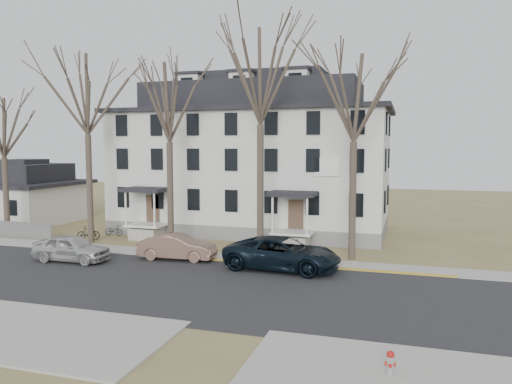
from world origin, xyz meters
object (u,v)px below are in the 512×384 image
(tree_far_left, at_px, (87,88))
(car_tan, at_px, (177,248))
(small_house, at_px, (24,196))
(tree_bungalow, at_px, (3,123))
(tree_mid_left, at_px, (169,97))
(bicycle_left, at_px, (114,231))
(car_silver, at_px, (71,249))
(car_navy, at_px, (282,254))
(boarding_house, at_px, (253,161))
(bicycle_right, at_px, (88,234))
(tree_center, at_px, (260,68))
(fire_hydrant, at_px, (390,364))
(tree_mid_right, at_px, (355,91))

(tree_far_left, bearing_deg, car_tan, -21.28)
(small_house, bearing_deg, tree_bungalow, -57.16)
(tree_mid_left, relative_size, bicycle_left, 8.22)
(car_silver, relative_size, car_navy, 0.72)
(car_silver, bearing_deg, boarding_house, -26.46)
(boarding_house, height_order, car_navy, boarding_house)
(tree_mid_left, relative_size, bicycle_right, 8.07)
(car_navy, bearing_deg, bicycle_left, 71.03)
(tree_center, xyz_separation_m, tree_bungalow, (-19.00, 0.00, -2.97))
(car_tan, xyz_separation_m, bicycle_right, (-8.55, 3.63, -0.25))
(small_house, xyz_separation_m, fire_hydrant, (31.17, -20.75, -1.86))
(tree_far_left, xyz_separation_m, car_silver, (2.46, -5.28, -9.59))
(tree_mid_left, relative_size, car_navy, 2.08)
(tree_center, bearing_deg, car_navy, -57.66)
(bicycle_right, bearing_deg, tree_bungalow, 74.43)
(car_tan, xyz_separation_m, car_navy, (6.32, -0.50, 0.12))
(tree_center, relative_size, car_tan, 3.33)
(car_silver, height_order, fire_hydrant, car_silver)
(tree_mid_left, xyz_separation_m, car_navy, (8.28, -3.60, -8.75))
(boarding_house, relative_size, car_silver, 4.71)
(tree_center, distance_m, bicycle_left, 16.09)
(small_house, bearing_deg, boarding_house, 5.59)
(car_silver, bearing_deg, tree_mid_right, -71.16)
(small_house, relative_size, tree_bungalow, 0.81)
(small_house, relative_size, fire_hydrant, 11.45)
(tree_mid_right, relative_size, car_navy, 2.08)
(car_navy, xyz_separation_m, bicycle_right, (-14.87, 4.13, -0.38))
(car_navy, height_order, bicycle_right, car_navy)
(car_silver, bearing_deg, tree_far_left, 24.47)
(bicycle_left, bearing_deg, bicycle_right, 164.79)
(small_house, xyz_separation_m, car_navy, (25.28, -9.80, -1.40))
(bicycle_left, bearing_deg, tree_bungalow, 116.11)
(small_house, relative_size, tree_center, 0.59)
(tree_mid_right, bearing_deg, boarding_house, 136.19)
(tree_far_left, height_order, car_silver, tree_far_left)
(tree_mid_left, height_order, bicycle_left, tree_mid_left)
(tree_far_left, relative_size, car_silver, 3.10)
(tree_center, distance_m, car_navy, 11.09)
(car_navy, bearing_deg, tree_mid_left, 70.70)
(tree_center, relative_size, tree_bungalow, 1.36)
(tree_mid_right, distance_m, car_silver, 18.23)
(car_tan, relative_size, bicycle_right, 2.80)
(tree_center, bearing_deg, tree_mid_left, 180.00)
(bicycle_right, bearing_deg, tree_center, -112.65)
(tree_mid_right, distance_m, car_tan, 13.39)
(tree_mid_left, relative_size, tree_center, 0.87)
(fire_hydrant, bearing_deg, tree_center, 119.30)
(tree_mid_left, bearing_deg, car_tan, -57.72)
(tree_mid_left, distance_m, tree_bungalow, 13.08)
(small_house, bearing_deg, tree_mid_left, -20.03)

